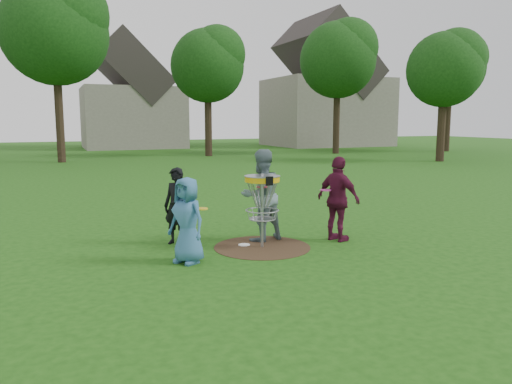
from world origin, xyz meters
name	(u,v)px	position (x,y,z in m)	size (l,w,h in m)	color
ground	(262,247)	(0.00, 0.00, 0.00)	(100.00, 100.00, 0.00)	#19470F
dirt_patch	(262,247)	(0.00, 0.00, 0.00)	(1.80, 1.80, 0.01)	#47331E
player_blue	(187,220)	(-1.53, -0.45, 0.71)	(0.70, 0.45, 1.43)	teal
player_black	(177,206)	(-1.40, 0.83, 0.73)	(0.54, 0.35, 1.47)	black
player_grey	(261,195)	(0.20, 0.51, 0.90)	(0.87, 0.68, 1.79)	slate
player_maroon	(338,199)	(1.57, -0.09, 0.83)	(0.97, 0.40, 1.66)	#54132E
disc_on_grass	(244,245)	(-0.26, 0.26, 0.01)	(0.22, 0.22, 0.02)	white
disc_golf_basket	(262,193)	(0.00, 0.00, 1.02)	(0.66, 0.67, 1.38)	#9EA0A5
held_discs	(247,195)	(-0.26, 0.12, 0.97)	(2.77, 1.28, 0.24)	yellow
tree_row	(123,49)	(0.44, 20.67, 6.21)	(51.20, 17.42, 9.90)	#38281C
house_row	(158,98)	(4.78, 33.07, 4.14)	(44.50, 10.65, 11.62)	gray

